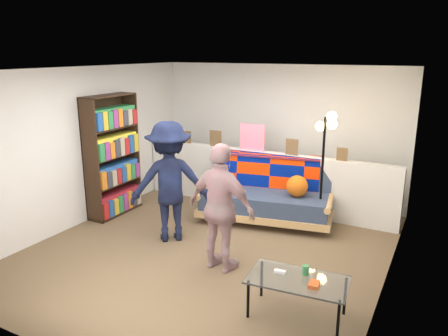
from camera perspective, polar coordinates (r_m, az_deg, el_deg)
name	(u,v)px	position (r m, az deg, el deg)	size (l,w,h in m)	color
ground	(210,248)	(6.09, -1.79, -10.46)	(5.00, 5.00, 0.00)	brown
room_shell	(226,123)	(5.98, 0.32, 5.91)	(4.60, 5.05, 2.45)	silver
half_wall_ledge	(263,180)	(7.42, 5.07, -1.59)	(4.45, 0.15, 1.00)	silver
ledge_decor	(251,140)	(7.33, 3.50, 3.67)	(2.97, 0.02, 0.45)	brown
futon_sofa	(268,195)	(6.96, 5.75, -3.52)	(2.20, 1.33, 0.89)	tan
bookshelf	(112,160)	(7.30, -14.38, 1.06)	(0.33, 0.98, 1.96)	black
coffee_table	(298,282)	(4.58, 9.68, -14.41)	(1.04, 0.63, 0.52)	black
floor_lamp	(325,148)	(6.51, 13.12, 2.61)	(0.36, 0.33, 1.78)	black
person_left	(170,182)	(6.15, -7.12, -1.79)	(1.10, 0.63, 1.71)	black
person_right	(221,208)	(5.27, -0.34, -5.28)	(0.93, 0.39, 1.59)	pink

